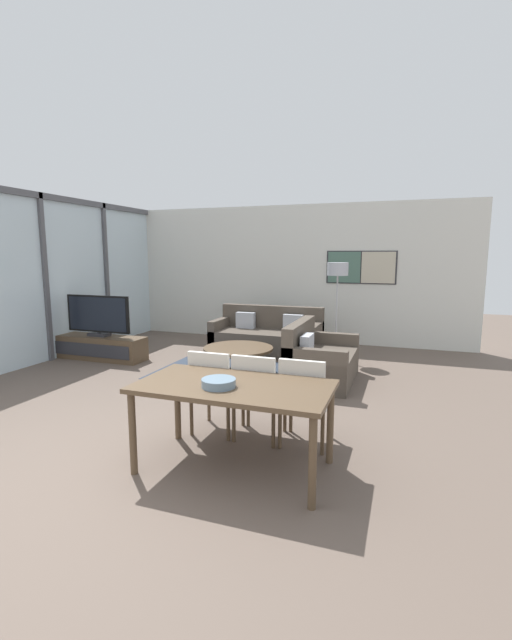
% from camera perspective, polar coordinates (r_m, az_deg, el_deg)
% --- Properties ---
extents(ground_plane, '(24.00, 24.00, 0.00)m').
position_cam_1_polar(ground_plane, '(3.93, -23.57, -19.31)').
color(ground_plane, brown).
extents(wall_back, '(7.58, 0.09, 2.80)m').
position_cam_1_polar(wall_back, '(9.01, 3.91, 6.19)').
color(wall_back, silver).
rests_on(wall_back, ground_plane).
extents(window_wall_left, '(0.07, 6.18, 2.80)m').
position_cam_1_polar(window_wall_left, '(8.01, -26.46, 5.92)').
color(window_wall_left, silver).
rests_on(window_wall_left, ground_plane).
extents(area_rug, '(2.50, 1.61, 0.01)m').
position_cam_1_polar(area_rug, '(6.63, -2.36, -7.00)').
color(area_rug, '#333D4C').
rests_on(area_rug, ground_plane).
extents(tv_console, '(1.67, 0.47, 0.40)m').
position_cam_1_polar(tv_console, '(7.92, -20.11, -3.45)').
color(tv_console, brown).
rests_on(tv_console, ground_plane).
extents(television, '(1.25, 0.20, 0.71)m').
position_cam_1_polar(television, '(7.83, -20.32, 0.53)').
color(television, '#2D2D33').
rests_on(television, tv_console).
extents(sofa_main, '(1.96, 0.86, 0.85)m').
position_cam_1_polar(sofa_main, '(7.90, 1.55, -2.38)').
color(sofa_main, '#51473D').
rests_on(sofa_main, ground_plane).
extents(sofa_side, '(0.86, 1.36, 0.85)m').
position_cam_1_polar(sofa_side, '(6.22, 8.18, -5.53)').
color(sofa_side, '#51473D').
rests_on(sofa_side, ground_plane).
extents(coffee_table, '(1.06, 1.06, 0.40)m').
position_cam_1_polar(coffee_table, '(6.55, -2.38, -4.49)').
color(coffee_table, brown).
rests_on(coffee_table, ground_plane).
extents(dining_table, '(1.62, 0.85, 0.74)m').
position_cam_1_polar(dining_table, '(3.60, -2.99, -9.71)').
color(dining_table, brown).
rests_on(dining_table, ground_plane).
extents(dining_chair_left, '(0.46, 0.46, 0.87)m').
position_cam_1_polar(dining_chair_left, '(4.36, -5.55, -8.63)').
color(dining_chair_left, beige).
rests_on(dining_chair_left, ground_plane).
extents(dining_chair_centre, '(0.46, 0.46, 0.87)m').
position_cam_1_polar(dining_chair_centre, '(4.19, 0.23, -9.31)').
color(dining_chair_centre, beige).
rests_on(dining_chair_centre, ground_plane).
extents(dining_chair_right, '(0.46, 0.46, 0.87)m').
position_cam_1_polar(dining_chair_right, '(4.08, 6.49, -9.87)').
color(dining_chair_right, beige).
rests_on(dining_chair_right, ground_plane).
extents(fruit_bowl, '(0.28, 0.28, 0.07)m').
position_cam_1_polar(fruit_bowl, '(3.50, -5.00, -8.27)').
color(fruit_bowl, slate).
rests_on(fruit_bowl, dining_table).
extents(floor_lamp, '(0.36, 0.36, 1.66)m').
position_cam_1_polar(floor_lamp, '(7.47, 10.82, 5.72)').
color(floor_lamp, '#2D2D33').
rests_on(floor_lamp, ground_plane).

